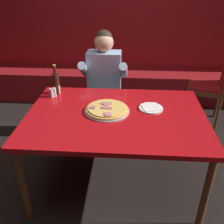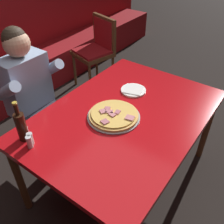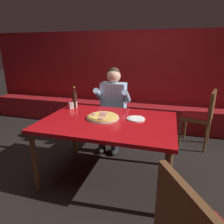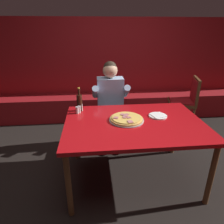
{
  "view_description": "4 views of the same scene",
  "coord_description": "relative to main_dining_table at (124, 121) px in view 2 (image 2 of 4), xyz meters",
  "views": [
    {
      "loc": [
        0.09,
        -1.83,
        1.79
      ],
      "look_at": [
        -0.04,
        0.03,
        0.76
      ],
      "focal_mm": 40.0,
      "sensor_mm": 36.0,
      "label": 1
    },
    {
      "loc": [
        -1.23,
        -0.78,
        1.9
      ],
      "look_at": [
        -0.03,
        0.09,
        0.75
      ],
      "focal_mm": 40.0,
      "sensor_mm": 36.0,
      "label": 2
    },
    {
      "loc": [
        0.63,
        -2.06,
        1.53
      ],
      "look_at": [
        -0.03,
        0.26,
        0.77
      ],
      "focal_mm": 32.0,
      "sensor_mm": 36.0,
      "label": 3
    },
    {
      "loc": [
        -0.44,
        -1.93,
        1.7
      ],
      "look_at": [
        -0.22,
        0.27,
        0.77
      ],
      "focal_mm": 32.0,
      "sensor_mm": 36.0,
      "label": 4
    }
  ],
  "objects": [
    {
      "name": "ground_plane",
      "position": [
        0.0,
        0.0,
        -0.69
      ],
      "size": [
        24.0,
        24.0,
        0.0
      ],
      "primitive_type": "plane",
      "color": "black"
    },
    {
      "name": "main_dining_table",
      "position": [
        0.0,
        0.0,
        0.0
      ],
      "size": [
        1.51,
        1.06,
        0.76
      ],
      "color": "brown",
      "rests_on": "ground_plane"
    },
    {
      "name": "pizza",
      "position": [
        -0.08,
        0.04,
        0.08
      ],
      "size": [
        0.39,
        0.39,
        0.05
      ],
      "color": "#9E9EA3",
      "rests_on": "main_dining_table"
    },
    {
      "name": "plate_white_paper",
      "position": [
        0.3,
        0.11,
        0.08
      ],
      "size": [
        0.21,
        0.21,
        0.02
      ],
      "color": "white",
      "rests_on": "main_dining_table"
    },
    {
      "name": "beer_bottle",
      "position": [
        -0.61,
        0.38,
        0.18
      ],
      "size": [
        0.07,
        0.07,
        0.29
      ],
      "color": "black",
      "rests_on": "main_dining_table"
    },
    {
      "name": "shaker_oregano",
      "position": [
        -0.61,
        0.31,
        0.11
      ],
      "size": [
        0.04,
        0.04,
        0.09
      ],
      "color": "silver",
      "rests_on": "main_dining_table"
    },
    {
      "name": "shaker_black_pepper",
      "position": [
        -0.59,
        0.38,
        0.11
      ],
      "size": [
        0.04,
        0.04,
        0.09
      ],
      "color": "silver",
      "rests_on": "main_dining_table"
    },
    {
      "name": "shaker_red_pepper_flakes",
      "position": [
        -0.63,
        0.29,
        0.11
      ],
      "size": [
        0.04,
        0.04,
        0.09
      ],
      "color": "silver",
      "rests_on": "main_dining_table"
    },
    {
      "name": "diner_seated_blue_shirt",
      "position": [
        -0.18,
        0.8,
        0.02
      ],
      "size": [
        0.53,
        0.53,
        1.27
      ],
      "color": "black",
      "rests_on": "ground_plane"
    },
    {
      "name": "dining_chair_near_right",
      "position": [
        1.18,
        1.22,
        -0.13
      ],
      "size": [
        0.54,
        0.54,
        0.94
      ],
      "color": "brown",
      "rests_on": "ground_plane"
    }
  ]
}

